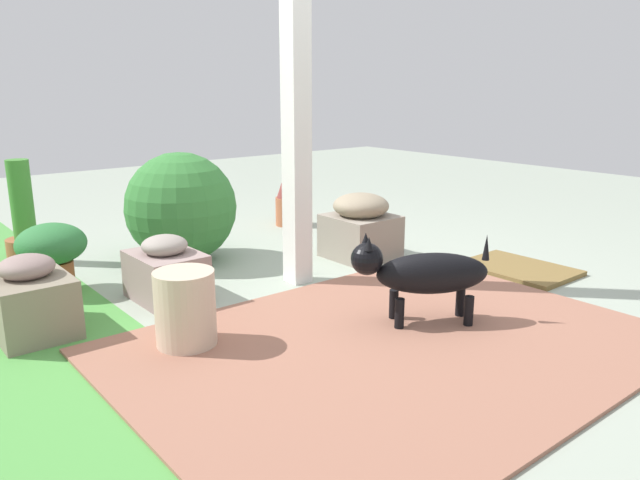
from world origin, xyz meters
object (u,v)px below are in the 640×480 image
at_px(round_shrub, 181,208).
at_px(terracotta_pot_spiky, 289,195).
at_px(doormat, 519,269).
at_px(stone_planter_nearest, 361,227).
at_px(ceramic_urn, 185,310).
at_px(stone_planter_far, 30,300).
at_px(terracotta_pot_broad, 52,250).
at_px(stone_planter_mid, 166,271).
at_px(terracotta_pot_tall, 25,225).
at_px(dog, 423,273).
at_px(porch_pillar, 296,97).

height_order(round_shrub, terracotta_pot_spiky, round_shrub).
relative_size(terracotta_pot_spiky, doormat, 0.81).
xyz_separation_m(stone_planter_nearest, ceramic_urn, (-0.60, 1.62, -0.04)).
relative_size(stone_planter_far, terracotta_pot_broad, 1.17).
bearing_deg(ceramic_urn, round_shrub, -26.23).
xyz_separation_m(stone_planter_mid, stone_planter_far, (-0.04, 0.71, 0.01)).
xyz_separation_m(terracotta_pot_broad, ceramic_urn, (-1.17, -0.23, -0.07)).
bearing_deg(round_shrub, stone_planter_nearest, -125.10).
bearing_deg(terracotta_pot_spiky, terracotta_pot_tall, 83.92).
bearing_deg(dog, ceramic_urn, 64.25).
relative_size(terracotta_pot_tall, ceramic_urn, 1.91).
bearing_deg(doormat, terracotta_pot_spiky, 10.38).
bearing_deg(stone_planter_nearest, dog, 151.21).
distance_m(terracotta_pot_spiky, terracotta_pot_broad, 2.14).
bearing_deg(dog, porch_pillar, 3.24).
xyz_separation_m(round_shrub, terracotta_pot_broad, (-0.12, 0.87, -0.12)).
bearing_deg(terracotta_pot_broad, dog, -142.93).
height_order(round_shrub, terracotta_pot_tall, round_shrub).
xyz_separation_m(porch_pillar, dog, (-0.94, -0.05, -0.82)).
distance_m(stone_planter_mid, round_shrub, 0.79).
height_order(stone_planter_mid, doormat, stone_planter_mid).
relative_size(ceramic_urn, doormat, 0.54).
height_order(stone_planter_far, terracotta_pot_tall, terracotta_pot_tall).
relative_size(porch_pillar, stone_planter_far, 4.62).
bearing_deg(porch_pillar, ceramic_urn, 114.81).
relative_size(terracotta_pot_tall, dog, 1.09).
bearing_deg(terracotta_pot_spiky, stone_planter_mid, 123.25).
height_order(porch_pillar, stone_planter_far, porch_pillar).
distance_m(terracotta_pot_spiky, terracotta_pot_tall, 2.03).
bearing_deg(doormat, ceramic_urn, 82.77).
height_order(stone_planter_nearest, stone_planter_far, stone_planter_nearest).
distance_m(round_shrub, doormat, 2.24).
bearing_deg(dog, terracotta_pot_spiky, -20.12).
relative_size(terracotta_pot_spiky, ceramic_urn, 1.49).
height_order(terracotta_pot_broad, dog, dog).
height_order(terracotta_pot_tall, ceramic_urn, terracotta_pot_tall).
height_order(terracotta_pot_spiky, doormat, terracotta_pot_spiky).
relative_size(porch_pillar, terracotta_pot_tall, 3.18).
height_order(round_shrub, dog, round_shrub).
distance_m(round_shrub, dog, 1.83).
bearing_deg(stone_planter_mid, porch_pillar, -105.20).
xyz_separation_m(porch_pillar, stone_planter_far, (0.16, 1.47, -0.92)).
relative_size(stone_planter_nearest, terracotta_pot_broad, 1.11).
height_order(porch_pillar, stone_planter_nearest, porch_pillar).
relative_size(stone_planter_mid, doormat, 0.66).
height_order(porch_pillar, stone_planter_mid, porch_pillar).
bearing_deg(stone_planter_far, terracotta_pot_spiky, -64.71).
distance_m(dog, doormat, 1.22).
height_order(stone_planter_nearest, ceramic_urn, stone_planter_nearest).
xyz_separation_m(terracotta_pot_tall, dog, (-2.42, -1.21, 0.02)).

